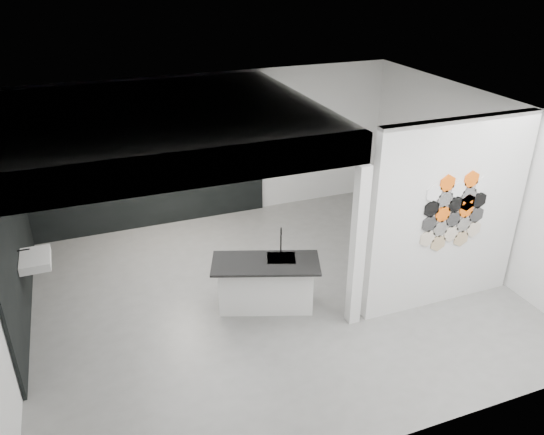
{
  "coord_description": "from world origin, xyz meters",
  "views": [
    {
      "loc": [
        -2.41,
        -6.3,
        4.65
      ],
      "look_at": [
        0.1,
        0.3,
        1.15
      ],
      "focal_mm": 35.0,
      "sensor_mm": 36.0,
      "label": 1
    }
  ],
  "objects": [
    {
      "name": "hex_tile_cluster",
      "position": [
        2.26,
        -1.09,
        1.5
      ],
      "size": [
        1.04,
        0.02,
        1.16
      ],
      "color": "beige",
      "rests_on": "partition_panel"
    },
    {
      "name": "bottle_dark",
      "position": [
        -1.6,
        2.87,
        1.39
      ],
      "size": [
        0.07,
        0.07,
        0.14
      ],
      "primitive_type": "cylinder",
      "rotation": [
        0.0,
        0.0,
        0.31
      ],
      "color": "black",
      "rests_on": "display_shelf"
    },
    {
      "name": "kitchen_island",
      "position": [
        -0.21,
        -0.26,
        0.41
      ],
      "size": [
        1.65,
        1.14,
        1.22
      ],
      "rotation": [
        0.0,
        0.0,
        -0.34
      ],
      "color": "silver",
      "rests_on": "floor"
    },
    {
      "name": "fascia_beam",
      "position": [
        -1.3,
        -0.92,
        2.55
      ],
      "size": [
        4.4,
        0.16,
        0.4
      ],
      "primitive_type": "cube",
      "color": "silver",
      "rests_on": "corner_column"
    },
    {
      "name": "bulkhead",
      "position": [
        -1.3,
        1.0,
        2.55
      ],
      "size": [
        4.4,
        4.0,
        0.4
      ],
      "primitive_type": "cube",
      "color": "silver",
      "rests_on": "corner_column"
    },
    {
      "name": "utensil_cup",
      "position": [
        -1.96,
        2.87,
        1.37
      ],
      "size": [
        0.11,
        0.11,
        0.11
      ],
      "primitive_type": "cylinder",
      "rotation": [
        0.0,
        0.0,
        -0.41
      ],
      "color": "black",
      "rests_on": "display_shelf"
    },
    {
      "name": "floor",
      "position": [
        0.0,
        0.0,
        -0.01
      ],
      "size": [
        7.0,
        6.0,
        0.01
      ],
      "primitive_type": "cube",
      "color": "slate"
    },
    {
      "name": "glass_bowl",
      "position": [
        0.15,
        2.87,
        1.36
      ],
      "size": [
        0.14,
        0.14,
        0.09
      ],
      "primitive_type": "cylinder",
      "rotation": [
        0.0,
        0.0,
        0.18
      ],
      "color": "gray",
      "rests_on": "display_shelf"
    },
    {
      "name": "kettle",
      "position": [
        0.09,
        2.87,
        1.41
      ],
      "size": [
        0.27,
        0.27,
        0.17
      ],
      "primitive_type": "ellipsoid",
      "rotation": [
        0.0,
        0.0,
        -0.41
      ],
      "color": "black",
      "rests_on": "display_shelf"
    },
    {
      "name": "wall_basin",
      "position": [
        -3.24,
        0.8,
        0.85
      ],
      "size": [
        0.4,
        0.6,
        0.12
      ],
      "primitive_type": "cube",
      "color": "silver",
      "rests_on": "bay_clad_left"
    },
    {
      "name": "bay_clad_back",
      "position": [
        -1.3,
        2.97,
        1.18
      ],
      "size": [
        4.4,
        0.04,
        2.35
      ],
      "primitive_type": "cube",
      "color": "black",
      "rests_on": "floor"
    },
    {
      "name": "corner_column",
      "position": [
        0.82,
        -1.0,
        1.18
      ],
      "size": [
        0.16,
        0.16,
        2.35
      ],
      "primitive_type": "cube",
      "color": "silver",
      "rests_on": "floor"
    },
    {
      "name": "display_shelf",
      "position": [
        -1.2,
        2.87,
        1.3
      ],
      "size": [
        3.0,
        0.15,
        0.04
      ],
      "primitive_type": "cube",
      "color": "black",
      "rests_on": "bay_clad_back"
    },
    {
      "name": "glass_vase",
      "position": [
        0.15,
        2.87,
        1.39
      ],
      "size": [
        0.11,
        0.11,
        0.14
      ],
      "primitive_type": "cylinder",
      "rotation": [
        0.0,
        0.0,
        -0.08
      ],
      "color": "gray",
      "rests_on": "display_shelf"
    },
    {
      "name": "bay_clad_left",
      "position": [
        -3.47,
        1.0,
        1.18
      ],
      "size": [
        0.04,
        4.0,
        2.35
      ],
      "primitive_type": "cube",
      "color": "black",
      "rests_on": "floor"
    },
    {
      "name": "partition_panel",
      "position": [
        2.23,
        -1.0,
        1.4
      ],
      "size": [
        2.45,
        0.15,
        2.8
      ],
      "primitive_type": "cube",
      "color": "silver",
      "rests_on": "floor"
    },
    {
      "name": "stockpot",
      "position": [
        -2.01,
        2.87,
        1.42
      ],
      "size": [
        0.3,
        0.3,
        0.2
      ],
      "primitive_type": "cylinder",
      "rotation": [
        0.0,
        0.0,
        0.32
      ],
      "color": "black",
      "rests_on": "display_shelf"
    }
  ]
}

